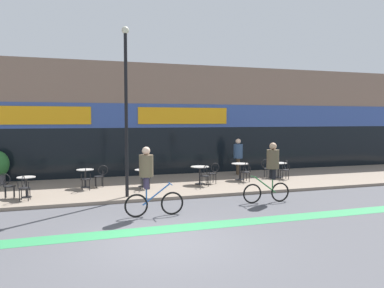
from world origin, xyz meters
The scene contains 24 objects.
ground_plane centered at (0.00, 0.00, 0.00)m, with size 120.00×120.00×0.00m, color #4C4C51.
sidewalk_slab centered at (0.00, 7.25, 0.06)m, with size 40.00×5.50×0.12m, color gray.
storefront_facade centered at (0.00, 11.97, 2.86)m, with size 40.00×4.06×5.75m.
bike_lane_stripe centered at (0.00, 1.04, 0.00)m, with size 36.00×0.70×0.01m, color #2D844C.
bistro_table_0 centered at (-3.61, 6.01, 0.65)m, with size 0.64×0.64×0.75m.
bistro_table_1 centered at (-1.52, 7.38, 0.66)m, with size 0.69×0.69×0.76m.
bistro_table_2 centered at (0.78, 6.87, 0.63)m, with size 0.68×0.68×0.72m.
bistro_table_3 centered at (3.25, 6.73, 0.68)m, with size 0.80×0.80×0.77m.
bistro_table_4 centered at (5.41, 7.25, 0.68)m, with size 0.79×0.79×0.77m.
bistro_table_5 centered at (7.50, 7.33, 0.64)m, with size 0.79×0.79×0.72m.
cafe_chair_0_near centered at (-3.62, 5.39, 0.64)m, with size 0.44×0.59×0.90m.
cafe_chair_0_side centered at (-4.24, 6.01, 0.64)m, with size 0.58×0.42×0.90m.
cafe_chair_1_near centered at (-1.52, 6.76, 0.64)m, with size 0.41×0.58×0.90m.
cafe_chair_1_side centered at (-0.90, 7.39, 0.64)m, with size 0.59×0.43×0.90m.
cafe_chair_2_near centered at (0.78, 6.25, 0.64)m, with size 0.42×0.58×0.90m.
cafe_chair_3_near centered at (3.25, 6.10, 0.64)m, with size 0.41×0.58×0.90m.
cafe_chair_3_side centered at (3.88, 6.73, 0.64)m, with size 0.59×0.43×0.90m.
cafe_chair_4_near centered at (5.41, 6.63, 0.64)m, with size 0.41×0.58×0.90m.
cafe_chair_5_near centered at (7.49, 6.71, 0.64)m, with size 0.45×0.60×0.90m.
cafe_chair_5_side centered at (6.87, 7.34, 0.64)m, with size 0.59×0.42×0.90m.
lamp_post centered at (-0.14, 5.04, 3.59)m, with size 0.26×0.26×6.11m.
cyclist_0 centered at (0.16, 2.48, 1.20)m, with size 1.82×0.48×2.12m.
cyclist_1 centered at (4.65, 3.08, 1.22)m, with size 1.77×0.50×2.12m.
pedestrian_near_end centered at (6.05, 8.83, 1.21)m, with size 0.59×0.59×1.83m.
Camera 1 is at (-2.02, -8.52, 2.93)m, focal length 35.00 mm.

